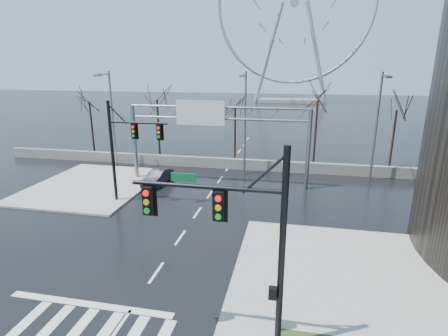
% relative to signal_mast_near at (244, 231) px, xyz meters
% --- Properties ---
extents(ground, '(260.00, 260.00, 0.00)m').
position_rel_signal_mast_near_xyz_m(ground, '(-5.14, 4.04, -4.87)').
color(ground, black).
rests_on(ground, ground).
extents(sidewalk_right_ext, '(12.00, 10.00, 0.15)m').
position_rel_signal_mast_near_xyz_m(sidewalk_right_ext, '(4.86, 6.04, -4.80)').
color(sidewalk_right_ext, gray).
rests_on(sidewalk_right_ext, ground).
extents(sidewalk_far, '(10.00, 12.00, 0.15)m').
position_rel_signal_mast_near_xyz_m(sidewalk_far, '(-16.14, 16.04, -4.80)').
color(sidewalk_far, gray).
rests_on(sidewalk_far, ground).
extents(barrier_wall, '(52.00, 0.50, 1.10)m').
position_rel_signal_mast_near_xyz_m(barrier_wall, '(-5.14, 24.04, -4.32)').
color(barrier_wall, slate).
rests_on(barrier_wall, ground).
extents(signal_mast_near, '(5.52, 0.41, 8.00)m').
position_rel_signal_mast_near_xyz_m(signal_mast_near, '(0.00, 0.00, 0.00)').
color(signal_mast_near, black).
rests_on(signal_mast_near, ground).
extents(signal_mast_far, '(4.72, 0.41, 8.00)m').
position_rel_signal_mast_near_xyz_m(signal_mast_far, '(-11.01, 13.00, -0.04)').
color(signal_mast_far, black).
rests_on(signal_mast_far, ground).
extents(sign_gantry, '(16.36, 0.40, 7.60)m').
position_rel_signal_mast_near_xyz_m(sign_gantry, '(-5.52, 19.00, 0.31)').
color(sign_gantry, slate).
rests_on(sign_gantry, ground).
extents(streetlight_left, '(0.50, 2.55, 10.00)m').
position_rel_signal_mast_near_xyz_m(streetlight_left, '(-17.14, 22.20, 1.01)').
color(streetlight_left, slate).
rests_on(streetlight_left, ground).
extents(streetlight_mid, '(0.50, 2.55, 10.00)m').
position_rel_signal_mast_near_xyz_m(streetlight_mid, '(-3.14, 22.20, 1.01)').
color(streetlight_mid, slate).
rests_on(streetlight_mid, ground).
extents(streetlight_right, '(0.50, 2.55, 10.00)m').
position_rel_signal_mast_near_xyz_m(streetlight_right, '(8.86, 22.20, 1.01)').
color(streetlight_right, slate).
rests_on(streetlight_right, ground).
extents(tree_far_left, '(3.50, 3.50, 7.00)m').
position_rel_signal_mast_near_xyz_m(tree_far_left, '(-23.14, 28.04, 0.70)').
color(tree_far_left, black).
rests_on(tree_far_left, ground).
extents(tree_left, '(3.75, 3.75, 7.50)m').
position_rel_signal_mast_near_xyz_m(tree_left, '(-14.14, 27.54, 1.10)').
color(tree_left, black).
rests_on(tree_left, ground).
extents(tree_center, '(3.25, 3.25, 6.50)m').
position_rel_signal_mast_near_xyz_m(tree_center, '(-5.14, 28.54, 0.30)').
color(tree_center, black).
rests_on(tree_center, ground).
extents(tree_right, '(3.90, 3.90, 7.80)m').
position_rel_signal_mast_near_xyz_m(tree_right, '(3.86, 27.54, 1.34)').
color(tree_right, black).
rests_on(tree_right, ground).
extents(tree_far_right, '(3.40, 3.40, 6.80)m').
position_rel_signal_mast_near_xyz_m(tree_far_right, '(11.86, 28.04, 0.54)').
color(tree_far_right, black).
rests_on(tree_far_right, ground).
extents(ferris_wheel, '(45.00, 6.00, 50.91)m').
position_rel_signal_mast_near_xyz_m(ferris_wheel, '(-0.14, 99.04, 21.26)').
color(ferris_wheel, gray).
rests_on(ferris_wheel, ground).
extents(car, '(1.86, 4.12, 1.31)m').
position_rel_signal_mast_near_xyz_m(car, '(-10.51, 17.75, -4.22)').
color(car, black).
rests_on(car, ground).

